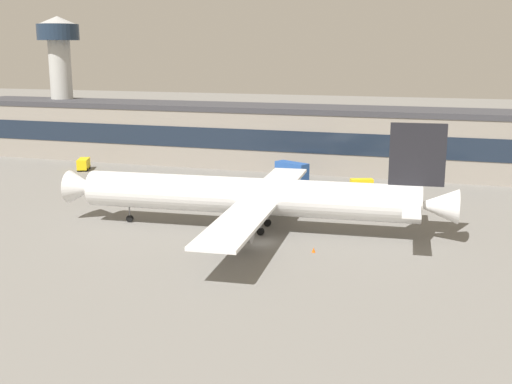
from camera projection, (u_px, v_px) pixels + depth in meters
The scene contains 8 objects.
ground_plane at pixel (261, 243), 90.61m from camera, with size 600.00×600.00×0.00m, color slate.
terminal_building at pixel (340, 139), 143.83m from camera, with size 191.74×15.55×14.18m.
airliner at pixel (254, 196), 95.87m from camera, with size 60.00×51.46×16.79m.
control_tower at pixel (60, 70), 165.83m from camera, with size 10.61×10.61×35.10m.
crew_van at pixel (84, 163), 145.45m from camera, with size 4.05×5.65×2.55m.
catering_truck at pixel (292, 171), 131.44m from camera, with size 7.61×5.51×4.15m.
follow_me_car at pixel (362, 183), 126.11m from camera, with size 4.79×3.34×1.85m.
traffic_cone_0 at pixel (314, 250), 86.17m from camera, with size 0.52×0.52×0.66m, color #F2590C.
Camera 1 is at (26.11, -82.91, 26.60)m, focal length 45.00 mm.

